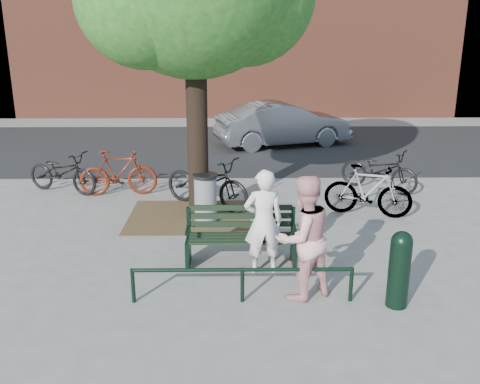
{
  "coord_description": "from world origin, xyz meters",
  "views": [
    {
      "loc": [
        -0.11,
        -7.82,
        3.67
      ],
      "look_at": [
        -0.0,
        1.0,
        0.9
      ],
      "focal_mm": 40.0,
      "sensor_mm": 36.0,
      "label": 1
    }
  ],
  "objects_px": {
    "litter_bin": "(206,198)",
    "person_left": "(264,222)",
    "person_right": "(303,238)",
    "parked_car": "(283,124)",
    "park_bench": "(241,235)",
    "bicycle_c": "(207,182)",
    "bollard": "(399,267)"
  },
  "relations": [
    {
      "from": "person_left",
      "to": "bicycle_c",
      "type": "bearing_deg",
      "value": -76.96
    },
    {
      "from": "person_right",
      "to": "parked_car",
      "type": "bearing_deg",
      "value": -121.6
    },
    {
      "from": "litter_bin",
      "to": "park_bench",
      "type": "bearing_deg",
      "value": -70.48
    },
    {
      "from": "park_bench",
      "to": "parked_car",
      "type": "bearing_deg",
      "value": 80.6
    },
    {
      "from": "bollard",
      "to": "parked_car",
      "type": "height_order",
      "value": "parked_car"
    },
    {
      "from": "park_bench",
      "to": "person_left",
      "type": "distance_m",
      "value": 0.58
    },
    {
      "from": "person_left",
      "to": "person_right",
      "type": "xyz_separation_m",
      "value": [
        0.5,
        -0.8,
        0.06
      ]
    },
    {
      "from": "person_right",
      "to": "bollard",
      "type": "bearing_deg",
      "value": 139.06
    },
    {
      "from": "bicycle_c",
      "to": "litter_bin",
      "type": "bearing_deg",
      "value": -144.59
    },
    {
      "from": "person_right",
      "to": "litter_bin",
      "type": "xyz_separation_m",
      "value": [
        -1.49,
        2.98,
        -0.39
      ]
    },
    {
      "from": "park_bench",
      "to": "parked_car",
      "type": "height_order",
      "value": "parked_car"
    },
    {
      "from": "person_left",
      "to": "parked_car",
      "type": "bearing_deg",
      "value": -101.99
    },
    {
      "from": "litter_bin",
      "to": "person_left",
      "type": "bearing_deg",
      "value": -65.49
    },
    {
      "from": "bollard",
      "to": "person_right",
      "type": "bearing_deg",
      "value": 167.13
    },
    {
      "from": "park_bench",
      "to": "parked_car",
      "type": "relative_size",
      "value": 0.42
    },
    {
      "from": "person_right",
      "to": "bicycle_c",
      "type": "relative_size",
      "value": 0.85
    },
    {
      "from": "litter_bin",
      "to": "person_right",
      "type": "bearing_deg",
      "value": -63.4
    },
    {
      "from": "park_bench",
      "to": "bicycle_c",
      "type": "height_order",
      "value": "bicycle_c"
    },
    {
      "from": "bicycle_c",
      "to": "person_right",
      "type": "bearing_deg",
      "value": -124.38
    },
    {
      "from": "bollard",
      "to": "bicycle_c",
      "type": "xyz_separation_m",
      "value": [
        -2.77,
        4.18,
        -0.04
      ]
    },
    {
      "from": "parked_car",
      "to": "bicycle_c",
      "type": "bearing_deg",
      "value": 143.22
    },
    {
      "from": "person_left",
      "to": "litter_bin",
      "type": "relative_size",
      "value": 1.7
    },
    {
      "from": "person_left",
      "to": "person_right",
      "type": "distance_m",
      "value": 0.94
    },
    {
      "from": "person_right",
      "to": "bicycle_c",
      "type": "height_order",
      "value": "person_right"
    },
    {
      "from": "person_right",
      "to": "bicycle_c",
      "type": "xyz_separation_m",
      "value": [
        -1.51,
        3.89,
        -0.34
      ]
    },
    {
      "from": "park_bench",
      "to": "litter_bin",
      "type": "xyz_separation_m",
      "value": [
        -0.66,
        1.85,
        0.01
      ]
    },
    {
      "from": "bicycle_c",
      "to": "parked_car",
      "type": "relative_size",
      "value": 0.5
    },
    {
      "from": "bollard",
      "to": "person_left",
      "type": "bearing_deg",
      "value": 148.3
    },
    {
      "from": "person_right",
      "to": "parked_car",
      "type": "xyz_separation_m",
      "value": [
        0.61,
        9.83,
        -0.2
      ]
    },
    {
      "from": "bollard",
      "to": "parked_car",
      "type": "xyz_separation_m",
      "value": [
        -0.66,
        10.12,
        0.11
      ]
    },
    {
      "from": "bollard",
      "to": "parked_car",
      "type": "distance_m",
      "value": 10.14
    },
    {
      "from": "park_bench",
      "to": "person_left",
      "type": "xyz_separation_m",
      "value": [
        0.34,
        -0.33,
        0.34
      ]
    }
  ]
}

